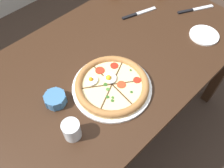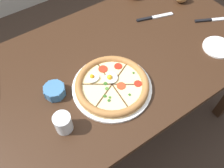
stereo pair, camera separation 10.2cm
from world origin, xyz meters
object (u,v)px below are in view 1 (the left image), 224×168
Objects in this scene: knife_spare at (195,9)px; water_glass at (72,131)px; side_saucer at (204,35)px; knife_main at (139,13)px; ramekin_bowl at (55,99)px; dining_table at (108,71)px; pizza at (112,85)px.

knife_spare is 2.49× the size of water_glass.
side_saucer is (-0.15, -0.16, 0.00)m from knife_spare.
knife_main is 1.39× the size of side_saucer.
knife_main is 1.02× the size of knife_spare.
water_glass is (-0.04, -0.16, 0.01)m from ramekin_bowl.
ramekin_bowl is at bearing -175.74° from dining_table.
knife_main is at bearing 107.19° from side_saucer.
water_glass is at bearing -152.74° from dining_table.
knife_main is at bearing 168.54° from knife_spare.
pizza reaches higher than ramekin_bowl.
dining_table is 15.80× the size of ramekin_bowl.
dining_table is 18.16× the size of water_glass.
ramekin_bowl is 0.45× the size of knife_main.
pizza reaches higher than knife_main.
knife_spare reaches higher than dining_table.
pizza is at bearing -148.81° from knife_spare.
knife_main is (0.36, 0.12, 0.10)m from dining_table.
knife_spare is at bearing 46.68° from side_saucer.
ramekin_bowl reaches higher than knife_spare.
water_glass is (-0.73, -0.31, 0.03)m from knife_main.
side_saucer is (0.84, -0.05, -0.03)m from water_glass.
water_glass is (-0.37, -0.19, 0.13)m from dining_table.
side_saucer reaches higher than dining_table.
side_saucer is at bearing -26.49° from dining_table.
dining_table is 0.39m from knife_main.
knife_spare is at bearing -20.93° from knife_main.
dining_table is at bearing -143.76° from knife_main.
side_saucer is (0.58, -0.10, -0.02)m from pizza.
knife_main is at bearing 12.26° from ramekin_bowl.
pizza is 3.66× the size of ramekin_bowl.
knife_main is at bearing 23.35° from water_glass.
ramekin_bowl reaches higher than knife_main.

